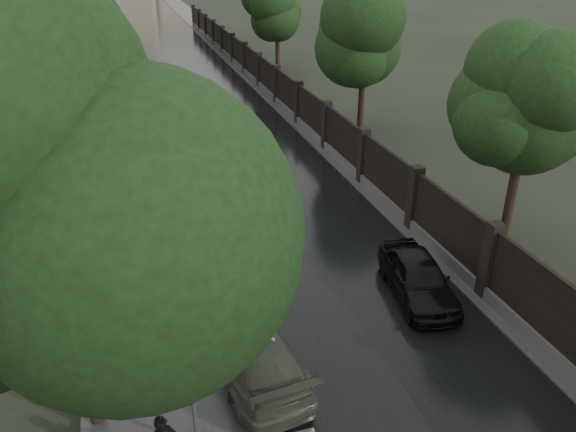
# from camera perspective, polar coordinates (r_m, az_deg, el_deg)

# --- Properties ---
(fence_right) EXTENTS (0.45, 75.72, 2.70)m
(fence_right) POSITION_cam_1_polar(r_m,az_deg,el_deg) (42.42, -1.90, 13.37)
(fence_right) COLOR #383533
(fence_right) RESTS_ON ground
(tree_left_near) EXTENTS (5.44, 5.44, 9.16)m
(tree_left_near) POSITION_cam_1_polar(r_m,az_deg,el_deg) (11.79, -23.13, 3.23)
(tree_left_near) COLOR black
(tree_left_near) RESTS_ON ground
(tree_left_far) EXTENTS (4.25, 4.25, 7.39)m
(tree_left_far) POSITION_cam_1_polar(r_m,az_deg,el_deg) (38.33, -20.49, 16.84)
(tree_left_far) COLOR black
(tree_left_far) RESTS_ON ground
(tree_right_a) EXTENTS (4.08, 4.08, 7.01)m
(tree_right_a) POSITION_cam_1_polar(r_m,az_deg,el_deg) (21.66, 23.05, 9.15)
(tree_right_a) COLOR black
(tree_right_a) RESTS_ON ground
(tree_right_b) EXTENTS (4.08, 4.08, 7.01)m
(tree_right_b) POSITION_cam_1_polar(r_m,az_deg,el_deg) (33.32, 7.76, 16.44)
(tree_right_b) COLOR black
(tree_right_b) RESTS_ON ground
(tree_right_c) EXTENTS (4.08, 4.08, 7.01)m
(tree_right_c) POSITION_cam_1_polar(r_m,az_deg,el_deg) (50.11, -1.10, 19.99)
(tree_right_c) COLOR black
(tree_right_c) RESTS_ON ground
(lamp_post) EXTENTS (0.25, 0.12, 5.11)m
(lamp_post) POSITION_cam_1_polar(r_m,az_deg,el_deg) (12.35, -10.03, -14.27)
(lamp_post) COLOR #59595E
(lamp_post) RESTS_ON ground
(traffic_light) EXTENTS (0.16, 0.32, 4.00)m
(traffic_light) POSITION_cam_1_polar(r_m,az_deg,el_deg) (33.96, -13.65, 11.72)
(traffic_light) COLOR #59595E
(traffic_light) RESTS_ON ground
(volga_sedan) EXTENTS (2.69, 5.31, 1.48)m
(volga_sedan) POSITION_cam_1_polar(r_m,az_deg,el_deg) (15.48, -3.83, -13.40)
(volga_sedan) COLOR #3D4134
(volga_sedan) RESTS_ON ground
(hatchback_left) EXTENTS (2.10, 4.61, 1.53)m
(hatchback_left) POSITION_cam_1_polar(r_m,az_deg,el_deg) (21.23, -4.22, -1.32)
(hatchback_left) COLOR black
(hatchback_left) RESTS_ON ground
(car_right_near) EXTENTS (2.27, 4.43, 1.44)m
(car_right_near) POSITION_cam_1_polar(r_m,az_deg,el_deg) (18.86, 13.06, -6.04)
(car_right_near) COLOR black
(car_right_near) RESTS_ON ground
(pedestrian_umbrella) EXTENTS (1.14, 1.15, 2.43)m
(pedestrian_umbrella) POSITION_cam_1_polar(r_m,az_deg,el_deg) (12.57, -12.80, -19.28)
(pedestrian_umbrella) COLOR black
(pedestrian_umbrella) RESTS_ON sidewalk_left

